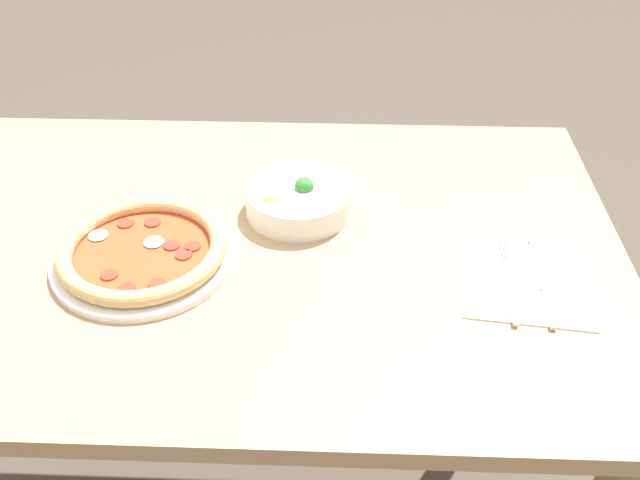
# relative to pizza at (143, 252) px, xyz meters

# --- Properties ---
(dining_table) EXTENTS (1.30, 0.80, 0.76)m
(dining_table) POSITION_rel_pizza_xyz_m (0.11, 0.06, -0.13)
(dining_table) COLOR tan
(dining_table) RESTS_ON ground_plane
(pizza) EXTENTS (0.28, 0.28, 0.04)m
(pizza) POSITION_rel_pizza_xyz_m (0.00, 0.00, 0.00)
(pizza) COLOR white
(pizza) RESTS_ON dining_table
(bowl) EXTENTS (0.18, 0.18, 0.07)m
(bowl) POSITION_rel_pizza_xyz_m (0.23, 0.14, 0.01)
(bowl) COLOR white
(bowl) RESTS_ON dining_table
(napkin) EXTENTS (0.21, 0.21, 0.00)m
(napkin) POSITION_rel_pizza_xyz_m (0.59, -0.03, -0.02)
(napkin) COLOR white
(napkin) RESTS_ON dining_table
(fork) EXTENTS (0.02, 0.20, 0.00)m
(fork) POSITION_rel_pizza_xyz_m (0.56, -0.03, -0.01)
(fork) COLOR silver
(fork) RESTS_ON napkin
(knife) EXTENTS (0.02, 0.21, 0.01)m
(knife) POSITION_rel_pizza_xyz_m (0.61, -0.04, -0.01)
(knife) COLOR silver
(knife) RESTS_ON napkin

